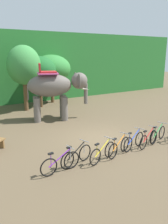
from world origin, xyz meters
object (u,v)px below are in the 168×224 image
at_px(bike_red, 148,139).
at_px(bike_black, 76,156).
at_px(tree_far_right, 52,68).
at_px(tree_center, 40,70).
at_px(bike_purple, 60,163).
at_px(tree_left, 24,65).
at_px(bike_orange, 119,147).
at_px(bike_blue, 134,141).
at_px(bike_yellow, 103,152).
at_px(elephant, 55,87).
at_px(bike_green, 158,134).

bearing_deg(bike_red, bike_black, 177.17).
bearing_deg(tree_far_right, tree_center, -141.28).
xyz_separation_m(bike_purple, bike_red, (4.73, 0.03, 0.00)).
height_order(tree_left, bike_orange, tree_left).
bearing_deg(tree_center, tree_far_right, 38.72).
height_order(tree_left, bike_blue, tree_left).
height_order(bike_orange, bike_blue, same).
distance_m(tree_left, tree_far_right, 3.54).
distance_m(bike_yellow, bike_blue, 2.03).
height_order(tree_left, bike_purple, tree_left).
relative_size(tree_center, bike_black, 2.51).
height_order(elephant, bike_green, elephant).
height_order(bike_purple, bike_yellow, same).
bearing_deg(tree_far_right, tree_left, -150.08).
distance_m(bike_blue, bike_green, 1.69).
relative_size(tree_far_right, bike_blue, 2.58).
height_order(tree_center, tree_far_right, tree_far_right).
bearing_deg(bike_blue, bike_green, 0.98).
relative_size(tree_far_right, bike_black, 2.57).
bearing_deg(bike_black, bike_yellow, -15.37).
height_order(tree_center, bike_black, tree_center).
relative_size(elephant, bike_blue, 2.55).
distance_m(tree_left, bike_orange, 10.73).
bearing_deg(tree_center, bike_black, -104.11).
height_order(tree_left, bike_yellow, tree_left).
relative_size(tree_left, bike_orange, 3.06).
xyz_separation_m(tree_far_right, bike_red, (-0.33, -11.97, -2.69)).
relative_size(tree_far_right, bike_green, 2.60).
relative_size(tree_far_right, bike_orange, 2.62).
bearing_deg(bike_black, bike_purple, -164.92).
height_order(bike_orange, bike_green, same).
xyz_separation_m(tree_center, bike_green, (2.16, -10.50, -2.66)).
bearing_deg(bike_blue, bike_purple, -177.28).
height_order(elephant, bike_black, elephant).
bearing_deg(bike_blue, tree_left, 100.76).
height_order(tree_far_right, bike_yellow, tree_far_right).
relative_size(bike_black, bike_orange, 1.02).
bearing_deg(tree_left, bike_orange, -85.17).
bearing_deg(elephant, bike_orange, -90.27).
bearing_deg(elephant, tree_left, 104.17).
height_order(bike_black, bike_yellow, same).
bearing_deg(bike_green, tree_left, 109.75).
relative_size(tree_center, bike_purple, 2.45).
relative_size(bike_orange, bike_blue, 0.98).
distance_m(tree_left, bike_blue, 10.70).
relative_size(tree_center, bike_red, 2.53).
xyz_separation_m(tree_left, tree_center, (1.45, 0.47, -0.45)).
relative_size(bike_purple, bike_orange, 1.04).
height_order(tree_center, bike_yellow, tree_center).
bearing_deg(tree_center, bike_red, -83.22).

